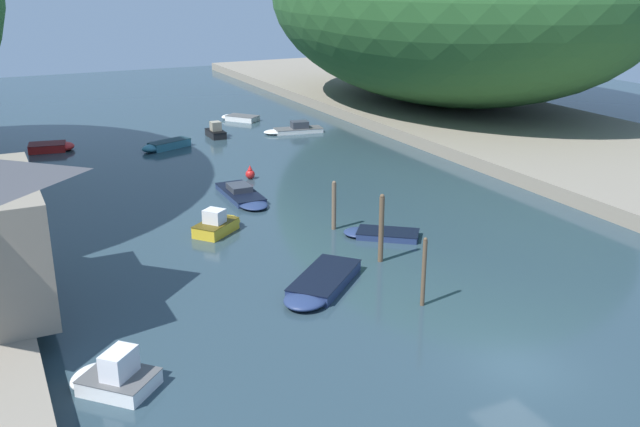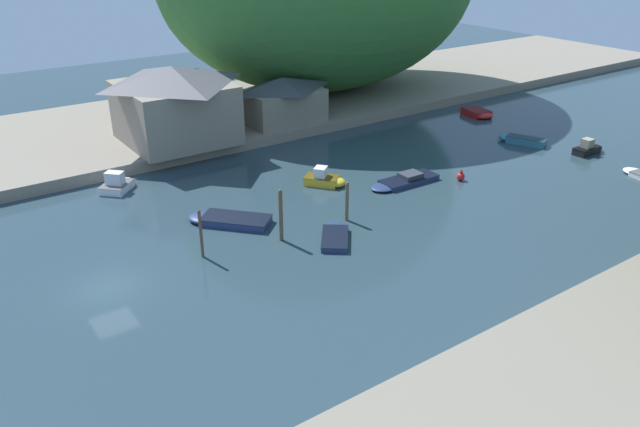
% 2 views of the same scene
% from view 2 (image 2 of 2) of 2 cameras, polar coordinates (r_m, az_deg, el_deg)
% --- Properties ---
extents(water_surface, '(130.00, 130.00, 0.00)m').
position_cam_2_polar(water_surface, '(53.99, 12.86, 3.10)').
color(water_surface, '#283D47').
rests_on(water_surface, ground).
extents(left_bank, '(22.00, 120.00, 1.04)m').
position_cam_2_polar(left_bank, '(74.13, -3.03, 10.16)').
color(left_bank, gray).
rests_on(left_bank, ground).
extents(waterfront_building, '(10.27, 9.93, 6.91)m').
position_cam_2_polar(waterfront_building, '(59.57, -13.16, 9.82)').
color(waterfront_building, gray).
rests_on(waterfront_building, left_bank).
extents(boathouse_shed, '(5.50, 8.35, 4.56)m').
position_cam_2_polar(boathouse_shed, '(64.14, -3.41, 10.40)').
color(boathouse_shed, gray).
rests_on(boathouse_shed, left_bank).
extents(boat_moored_right, '(5.89, 5.61, 0.55)m').
position_cam_2_polar(boat_moored_right, '(45.31, -8.55, -0.55)').
color(boat_moored_right, navy).
rests_on(boat_moored_right, water_surface).
extents(boat_red_skiff, '(4.02, 2.68, 0.67)m').
position_cam_2_polar(boat_red_skiff, '(72.29, 14.31, 8.87)').
color(boat_red_skiff, red).
rests_on(boat_red_skiff, water_surface).
extents(boat_navy_launch, '(3.58, 3.60, 1.62)m').
position_cam_2_polar(boat_navy_launch, '(53.01, -17.99, 2.61)').
color(boat_navy_launch, white).
rests_on(boat_navy_launch, water_surface).
extents(boat_white_cruiser, '(4.50, 4.04, 0.39)m').
position_cam_2_polar(boat_white_cruiser, '(42.80, 1.40, -1.99)').
color(boat_white_cruiser, navy).
rests_on(boat_white_cruiser, water_surface).
extents(boat_near_quay, '(1.30, 3.40, 1.48)m').
position_cam_2_polar(boat_near_quay, '(63.69, 23.37, 5.48)').
color(boat_near_quay, black).
rests_on(boat_near_quay, water_surface).
extents(boat_small_dinghy, '(2.12, 6.43, 0.80)m').
position_cam_2_polar(boat_small_dinghy, '(51.98, 7.59, 2.96)').
color(boat_small_dinghy, navy).
rests_on(boat_small_dinghy, water_surface).
extents(boat_far_right_bank, '(4.79, 2.97, 0.68)m').
position_cam_2_polar(boat_far_right_bank, '(64.31, 17.85, 6.42)').
color(boat_far_right_bank, teal).
rests_on(boat_far_right_bank, water_surface).
extents(boat_cabin_cruiser, '(3.63, 3.34, 1.50)m').
position_cam_2_polar(boat_cabin_cruiser, '(51.27, 0.51, 3.12)').
color(boat_cabin_cruiser, gold).
rests_on(boat_cabin_cruiser, water_surface).
extents(mooring_post_nearest, '(0.20, 0.20, 3.36)m').
position_cam_2_polar(mooring_post_nearest, '(40.45, -10.84, -1.82)').
color(mooring_post_nearest, brown).
rests_on(mooring_post_nearest, water_surface).
extents(mooring_post_second, '(0.28, 0.28, 3.76)m').
position_cam_2_polar(mooring_post_second, '(41.79, -3.60, -0.15)').
color(mooring_post_second, brown).
rests_on(mooring_post_second, water_surface).
extents(mooring_post_middle, '(0.27, 0.27, 3.01)m').
position_cam_2_polar(mooring_post_middle, '(44.75, 2.47, 1.13)').
color(mooring_post_middle, brown).
rests_on(mooring_post_middle, water_surface).
extents(channel_buoy_near, '(0.70, 0.70, 1.04)m').
position_cam_2_polar(channel_buoy_near, '(53.49, 12.74, 3.37)').
color(channel_buoy_near, red).
rests_on(channel_buoy_near, water_surface).
extents(person_on_quay, '(0.30, 0.42, 1.69)m').
position_cam_2_polar(person_on_quay, '(58.81, -11.55, 7.15)').
color(person_on_quay, '#282D3D').
rests_on(person_on_quay, left_bank).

